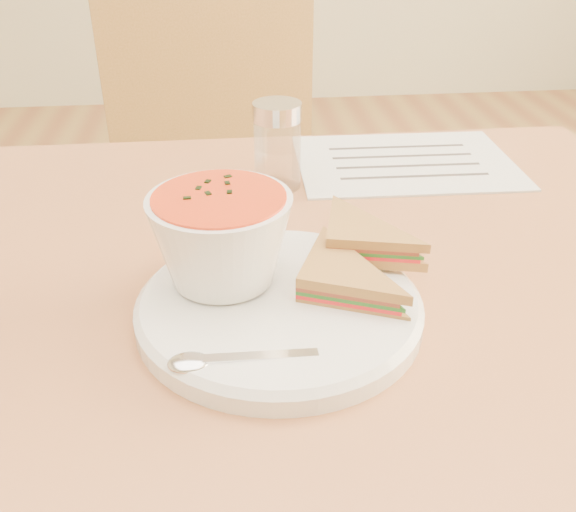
{
  "coord_description": "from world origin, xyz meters",
  "views": [
    {
      "loc": [
        -0.03,
        -0.57,
        1.09
      ],
      "look_at": [
        0.02,
        -0.09,
        0.8
      ],
      "focal_mm": 40.0,
      "sensor_mm": 36.0,
      "label": 1
    }
  ],
  "objects": [
    {
      "name": "spoon",
      "position": [
        -0.02,
        -0.19,
        0.77
      ],
      "size": [
        0.17,
        0.04,
        0.01
      ],
      "primitive_type": null,
      "rotation": [
        0.0,
        0.0,
        0.01
      ],
      "color": "silver",
      "rests_on": "plate"
    },
    {
      "name": "sandwich_half_b",
      "position": [
        0.05,
        -0.07,
        0.79
      ],
      "size": [
        0.11,
        0.11,
        0.03
      ],
      "primitive_type": null,
      "rotation": [
        0.0,
        0.0,
        -0.23
      ],
      "color": "#B4883F",
      "rests_on": "plate"
    },
    {
      "name": "paper_menu",
      "position": [
        0.21,
        0.23,
        0.75
      ],
      "size": [
        0.3,
        0.22,
        0.0
      ],
      "primitive_type": null,
      "rotation": [
        0.0,
        0.0,
        -0.02
      ],
      "color": "white",
      "rests_on": "dining_table"
    },
    {
      "name": "plate",
      "position": [
        0.01,
        -0.11,
        0.76
      ],
      "size": [
        0.29,
        0.29,
        0.02
      ],
      "primitive_type": null,
      "rotation": [
        0.0,
        0.0,
        -0.17
      ],
      "color": "white",
      "rests_on": "dining_table"
    },
    {
      "name": "chair_far",
      "position": [
        -0.01,
        0.6,
        0.5
      ],
      "size": [
        0.53,
        0.53,
        1.01
      ],
      "primitive_type": null,
      "rotation": [
        0.0,
        0.0,
        3.34
      ],
      "color": "brown",
      "rests_on": "floor"
    },
    {
      "name": "sandwich_half_a",
      "position": [
        0.02,
        -0.12,
        0.78
      ],
      "size": [
        0.13,
        0.13,
        0.03
      ],
      "primitive_type": null,
      "rotation": [
        0.0,
        0.0,
        -0.39
      ],
      "color": "#B4883F",
      "rests_on": "plate"
    },
    {
      "name": "condiment_shaker",
      "position": [
        0.03,
        0.17,
        0.8
      ],
      "size": [
        0.06,
        0.06,
        0.11
      ],
      "primitive_type": null,
      "rotation": [
        0.0,
        0.0,
        -0.07
      ],
      "color": "silver",
      "rests_on": "dining_table"
    },
    {
      "name": "soup_bowl",
      "position": [
        -0.04,
        -0.08,
        0.81
      ],
      "size": [
        0.15,
        0.15,
        0.09
      ],
      "primitive_type": null,
      "rotation": [
        0.0,
        0.0,
        0.18
      ],
      "color": "white",
      "rests_on": "plate"
    },
    {
      "name": "dining_table",
      "position": [
        0.0,
        0.0,
        0.38
      ],
      "size": [
        1.0,
        0.7,
        0.75
      ],
      "primitive_type": null,
      "color": "brown",
      "rests_on": "floor"
    }
  ]
}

